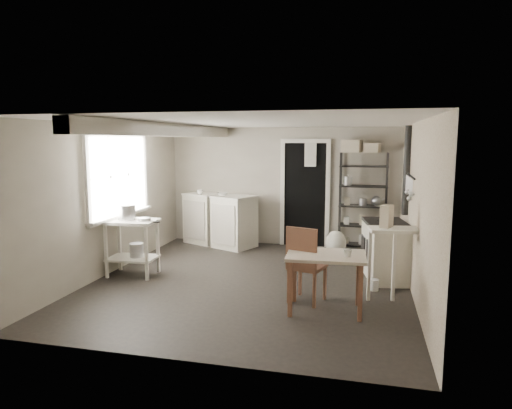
% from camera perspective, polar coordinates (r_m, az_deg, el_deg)
% --- Properties ---
extents(floor, '(5.00, 5.00, 0.00)m').
position_cam_1_polar(floor, '(6.78, -0.60, -9.59)').
color(floor, black).
rests_on(floor, ground).
extents(ceiling, '(5.00, 5.00, 0.00)m').
position_cam_1_polar(ceiling, '(6.47, -0.63, 10.22)').
color(ceiling, white).
rests_on(ceiling, wall_back).
extents(wall_back, '(4.50, 0.02, 2.30)m').
position_cam_1_polar(wall_back, '(8.95, 3.30, 2.24)').
color(wall_back, '#A19989').
rests_on(wall_back, ground).
extents(wall_front, '(4.50, 0.02, 2.30)m').
position_cam_1_polar(wall_front, '(4.18, -9.04, -4.57)').
color(wall_front, '#A19989').
rests_on(wall_front, ground).
extents(wall_left, '(0.02, 5.00, 2.30)m').
position_cam_1_polar(wall_left, '(7.40, -17.77, 0.64)').
color(wall_left, '#A19989').
rests_on(wall_left, ground).
extents(wall_right, '(0.02, 5.00, 2.30)m').
position_cam_1_polar(wall_right, '(6.37, 19.43, -0.59)').
color(wall_right, '#A19989').
rests_on(wall_right, ground).
extents(window, '(0.12, 1.76, 1.28)m').
position_cam_1_polar(window, '(7.52, -16.90, 3.47)').
color(window, white).
rests_on(window, wall_left).
extents(doorway, '(0.96, 0.10, 2.08)m').
position_cam_1_polar(doorway, '(8.87, 6.12, 1.18)').
color(doorway, white).
rests_on(doorway, ground).
extents(ceiling_beam, '(0.18, 5.00, 0.18)m').
position_cam_1_polar(ceiling_beam, '(6.85, -10.53, 9.13)').
color(ceiling_beam, white).
rests_on(ceiling_beam, ceiling).
extents(wallpaper_panel, '(0.01, 5.00, 2.30)m').
position_cam_1_polar(wallpaper_panel, '(6.36, 19.34, -0.59)').
color(wallpaper_panel, beige).
rests_on(wallpaper_panel, wall_right).
extents(utensil_rail, '(0.06, 1.20, 0.44)m').
position_cam_1_polar(utensil_rail, '(6.91, 18.59, 3.44)').
color(utensil_rail, '#ACACAE').
rests_on(utensil_rail, wall_right).
extents(prep_table, '(0.78, 0.57, 0.86)m').
position_cam_1_polar(prep_table, '(7.24, -15.18, -5.45)').
color(prep_table, white).
rests_on(prep_table, ground).
extents(stockpot, '(0.35, 0.35, 0.29)m').
position_cam_1_polar(stockpot, '(7.20, -15.87, -1.17)').
color(stockpot, '#ACACAE').
rests_on(stockpot, prep_table).
extents(saucepan, '(0.20, 0.20, 0.11)m').
position_cam_1_polar(saucepan, '(7.02, -13.74, -2.06)').
color(saucepan, '#ACACAE').
rests_on(saucepan, prep_table).
extents(bucket, '(0.24, 0.24, 0.23)m').
position_cam_1_polar(bucket, '(7.23, -14.71, -5.58)').
color(bucket, '#ACACAE').
rests_on(bucket, prep_table).
extents(base_cabinets, '(1.66, 1.21, 1.00)m').
position_cam_1_polar(base_cabinets, '(9.03, -4.55, -2.14)').
color(base_cabinets, silver).
rests_on(base_cabinets, ground).
extents(mixing_bowl, '(0.32, 0.32, 0.06)m').
position_cam_1_polar(mixing_bowl, '(8.82, -4.19, 0.86)').
color(mixing_bowl, silver).
rests_on(mixing_bowl, base_cabinets).
extents(counter_cup, '(0.12, 0.12, 0.09)m').
position_cam_1_polar(counter_cup, '(9.00, -7.02, 1.05)').
color(counter_cup, silver).
rests_on(counter_cup, base_cabinets).
extents(shelf_rack, '(0.87, 0.34, 1.83)m').
position_cam_1_polar(shelf_rack, '(8.63, 13.21, 0.49)').
color(shelf_rack, black).
rests_on(shelf_rack, ground).
extents(shelf_jar, '(0.11, 0.11, 0.20)m').
position_cam_1_polar(shelf_jar, '(8.63, 11.43, 3.36)').
color(shelf_jar, silver).
rests_on(shelf_jar, shelf_rack).
extents(storage_box_a, '(0.38, 0.35, 0.23)m').
position_cam_1_polar(storage_box_a, '(8.60, 11.91, 7.59)').
color(storage_box_a, beige).
rests_on(storage_box_a, shelf_rack).
extents(storage_box_b, '(0.30, 0.29, 0.16)m').
position_cam_1_polar(storage_box_b, '(8.55, 14.36, 7.37)').
color(storage_box_b, beige).
rests_on(storage_box_b, shelf_rack).
extents(stove, '(0.76, 1.15, 0.84)m').
position_cam_1_polar(stove, '(7.13, 15.97, -5.35)').
color(stove, silver).
rests_on(stove, ground).
extents(stovepipe, '(0.12, 0.12, 1.30)m').
position_cam_1_polar(stovepipe, '(7.38, 18.35, 4.03)').
color(stovepipe, black).
rests_on(stovepipe, stove).
extents(side_ledge, '(0.67, 0.44, 0.96)m').
position_cam_1_polar(side_ledge, '(6.14, 16.64, -7.66)').
color(side_ledge, white).
rests_on(side_ledge, ground).
extents(oats_box, '(0.18, 0.22, 0.29)m').
position_cam_1_polar(oats_box, '(6.03, 15.99, -2.25)').
color(oats_box, beige).
rests_on(oats_box, side_ledge).
extents(work_table, '(0.97, 0.70, 0.71)m').
position_cam_1_polar(work_table, '(5.63, 8.68, -9.36)').
color(work_table, beige).
rests_on(work_table, ground).
extents(table_cup, '(0.10, 0.10, 0.09)m').
position_cam_1_polar(table_cup, '(5.43, 11.39, -5.43)').
color(table_cup, silver).
rests_on(table_cup, work_table).
extents(chair, '(0.52, 0.53, 1.00)m').
position_cam_1_polar(chair, '(5.88, 6.43, -7.48)').
color(chair, brown).
rests_on(chair, ground).
extents(flour_sack, '(0.39, 0.34, 0.44)m').
position_cam_1_polar(flour_sack, '(8.35, 9.95, -4.63)').
color(flour_sack, beige).
rests_on(flour_sack, ground).
extents(floor_crock, '(0.15, 0.15, 0.15)m').
position_cam_1_polar(floor_crock, '(6.59, 14.56, -9.71)').
color(floor_crock, silver).
rests_on(floor_crock, ground).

